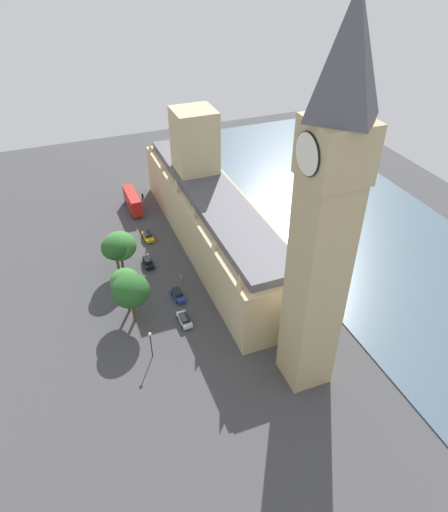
{
  "coord_description": "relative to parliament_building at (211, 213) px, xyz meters",
  "views": [
    {
      "loc": [
        27.7,
        82.23,
        60.57
      ],
      "look_at": [
        1.0,
        13.84,
        7.43
      ],
      "focal_mm": 32.69,
      "sensor_mm": 36.0,
      "label": 1
    }
  ],
  "objects": [
    {
      "name": "parliament_building",
      "position": [
        0.0,
        0.0,
        0.0
      ],
      "size": [
        13.85,
        65.17,
        27.88
      ],
      "color": "tan",
      "rests_on": "ground"
    },
    {
      "name": "street_lamp_slot_11",
      "position": [
        21.28,
        28.97,
        -3.94
      ],
      "size": [
        0.56,
        0.56,
        5.62
      ],
      "color": "black",
      "rests_on": "ground"
    },
    {
      "name": "pedestrian_by_river_gate",
      "position": [
        9.95,
        -26.26,
        -7.16
      ],
      "size": [
        0.58,
        0.67,
        1.7
      ],
      "rotation": [
        0.0,
        0.0,
        3.4
      ],
      "color": "black",
      "rests_on": "ground"
    },
    {
      "name": "ground_plane",
      "position": [
        1.99,
        1.84,
        -7.92
      ],
      "size": [
        149.84,
        149.84,
        0.0
      ],
      "primitive_type": "plane",
      "color": "#424244"
    },
    {
      "name": "double_decker_bus_trailing",
      "position": [
        13.54,
        -21.32,
        -5.29
      ],
      "size": [
        2.78,
        10.54,
        4.75
      ],
      "rotation": [
        0.0,
        0.0,
        3.16
      ],
      "color": "red",
      "rests_on": "ground"
    },
    {
      "name": "plane_tree_leading",
      "position": [
        21.14,
        3.41,
        -1.49
      ],
      "size": [
        6.89,
        6.89,
        9.38
      ],
      "color": "brown",
      "rests_on": "ground"
    },
    {
      "name": "car_blue_corner",
      "position": [
        12.83,
        15.98,
        -7.04
      ],
      "size": [
        2.11,
        4.54,
        1.74
      ],
      "rotation": [
        0.0,
        0.0,
        0.09
      ],
      "color": "navy",
      "rests_on": "ground"
    },
    {
      "name": "clock_tower",
      "position": [
        -0.87,
        41.36,
        21.69
      ],
      "size": [
        7.49,
        7.49,
        57.25
      ],
      "color": "tan",
      "rests_on": "ground"
    },
    {
      "name": "river_thames",
      "position": [
        -35.67,
        1.84,
        -7.8
      ],
      "size": [
        44.52,
        134.86,
        0.25
      ],
      "primitive_type": "cube",
      "color": "#475B6B",
      "rests_on": "ground"
    },
    {
      "name": "plane_tree_under_trees",
      "position": [
        22.16,
        19.16,
        -0.73
      ],
      "size": [
        6.89,
        6.89,
        10.15
      ],
      "color": "brown",
      "rests_on": "ground"
    },
    {
      "name": "plane_tree_far_end",
      "position": [
        22.56,
        16.19,
        -0.68
      ],
      "size": [
        5.37,
        5.37,
        9.58
      ],
      "color": "brown",
      "rests_on": "ground"
    },
    {
      "name": "car_black_near_tower",
      "position": [
        15.7,
        3.34,
        -7.04
      ],
      "size": [
        1.86,
        4.3,
        1.74
      ],
      "rotation": [
        0.0,
        0.0,
        0.0
      ],
      "color": "black",
      "rests_on": "ground"
    },
    {
      "name": "pedestrian_opposite_hall",
      "position": [
        10.6,
        10.88,
        -7.24
      ],
      "size": [
        0.64,
        0.57,
        1.52
      ],
      "rotation": [
        0.0,
        0.0,
        1.1
      ],
      "color": "gray",
      "rests_on": "ground"
    },
    {
      "name": "plane_tree_slot_10",
      "position": [
        22.17,
        4.54,
        -0.87
      ],
      "size": [
        5.67,
        5.67,
        9.51
      ],
      "color": "brown",
      "rests_on": "ground"
    },
    {
      "name": "car_yellow_cab_midblock",
      "position": [
        13.33,
        -6.57,
        -7.04
      ],
      "size": [
        2.06,
        4.46,
        1.74
      ],
      "rotation": [
        0.0,
        0.0,
        0.03
      ],
      "color": "gold",
      "rests_on": "ground"
    },
    {
      "name": "car_white_kerbside",
      "position": [
        13.73,
        23.14,
        -7.04
      ],
      "size": [
        1.98,
        4.43,
        1.74
      ],
      "rotation": [
        0.0,
        0.0,
        3.17
      ],
      "color": "silver",
      "rests_on": "ground"
    }
  ]
}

